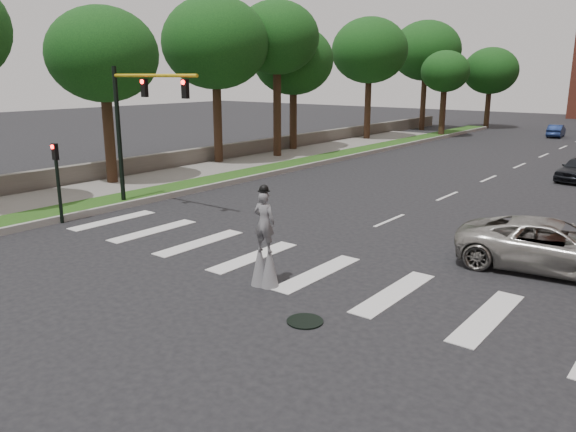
{
  "coord_description": "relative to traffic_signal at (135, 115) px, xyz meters",
  "views": [
    {
      "loc": [
        10.42,
        -12.21,
        5.88
      ],
      "look_at": [
        0.33,
        0.75,
        1.7
      ],
      "focal_mm": 35.0,
      "sensor_mm": 36.0,
      "label": 1
    }
  ],
  "objects": [
    {
      "name": "tree_8",
      "position": [
        -4.99,
        15.91,
        4.05
      ],
      "size": [
        5.81,
        5.81,
        10.73
      ],
      "color": "black",
      "rests_on": "ground"
    },
    {
      "name": "tree_3",
      "position": [
        -6.41,
        19.62,
        2.67
      ],
      "size": [
        6.06,
        6.06,
        9.43
      ],
      "color": "black",
      "rests_on": "ground"
    },
    {
      "name": "tree_5",
      "position": [
        -5.76,
        41.53,
        4.0
      ],
      "size": [
        7.21,
        7.21,
        11.25
      ],
      "color": "black",
      "rests_on": "ground"
    },
    {
      "name": "tree_6",
      "position": [
        -1.33,
        36.29,
        1.86
      ],
      "size": [
        4.48,
        4.48,
        7.99
      ],
      "color": "black",
      "rests_on": "ground"
    },
    {
      "name": "tree_1",
      "position": [
        -5.69,
        2.56,
        2.63
      ],
      "size": [
        5.7,
        5.7,
        9.25
      ],
      "color": "black",
      "rests_on": "ground"
    },
    {
      "name": "tree_4",
      "position": [
        -5.53,
        29.46,
        3.66
      ],
      "size": [
        6.66,
        6.66,
        10.67
      ],
      "color": "black",
      "rests_on": "ground"
    },
    {
      "name": "tree_2",
      "position": [
        -6.3,
        11.31,
        3.58
      ],
      "size": [
        6.82,
        6.82,
        10.66
      ],
      "color": "black",
      "rests_on": "ground"
    },
    {
      "name": "stilt_performer",
      "position": [
        10.44,
        -3.75,
        -2.99
      ],
      "size": [
        0.83,
        0.58,
        2.94
      ],
      "rotation": [
        0.0,
        0.0,
        3.32
      ],
      "color": "black",
      "rests_on": "ground"
    },
    {
      "name": "grass_median",
      "position": [
        -1.72,
        17.0,
        -4.03
      ],
      "size": [
        2.0,
        60.0,
        0.25
      ],
      "primitive_type": "cube",
      "color": "#1E4614",
      "rests_on": "ground"
    },
    {
      "name": "traffic_signal",
      "position": [
        0.0,
        0.0,
        0.0
      ],
      "size": [
        5.3,
        0.23,
        6.2
      ],
      "color": "black",
      "rests_on": "ground"
    },
    {
      "name": "manhole",
      "position": [
        12.78,
        -5.0,
        -4.13
      ],
      "size": [
        0.9,
        0.9,
        0.04
      ],
      "primitive_type": "cylinder",
      "color": "black",
      "rests_on": "ground"
    },
    {
      "name": "sidewalk_left",
      "position": [
        -4.72,
        7.0,
        -4.06
      ],
      "size": [
        4.0,
        60.0,
        0.18
      ],
      "primitive_type": "cube",
      "color": "slate",
      "rests_on": "ground"
    },
    {
      "name": "ground_plane",
      "position": [
        9.78,
        -3.0,
        -4.15
      ],
      "size": [
        160.0,
        160.0,
        0.0
      ],
      "primitive_type": "plane",
      "color": "black",
      "rests_on": "ground"
    },
    {
      "name": "suv_crossing",
      "position": [
        16.54,
        2.63,
        -3.37
      ],
      "size": [
        5.89,
        3.32,
        1.55
      ],
      "primitive_type": "imported",
      "rotation": [
        0.0,
        0.0,
        1.71
      ],
      "color": "#A29F99",
      "rests_on": "ground"
    },
    {
      "name": "stone_wall",
      "position": [
        -7.22,
        19.0,
        -3.6
      ],
      "size": [
        0.5,
        56.0,
        1.1
      ],
      "primitive_type": "cube",
      "color": "#5D5750",
      "rests_on": "ground"
    },
    {
      "name": "tree_7",
      "position": [
        -1.03,
        47.91,
        1.99
      ],
      "size": [
        5.85,
        5.85,
        8.66
      ],
      "color": "black",
      "rests_on": "ground"
    },
    {
      "name": "car_mid",
      "position": [
        7.36,
        42.86,
        -3.56
      ],
      "size": [
        1.57,
        3.69,
        1.18
      ],
      "primitive_type": "imported",
      "rotation": [
        0.0,
        0.0,
        3.23
      ],
      "color": "navy",
      "rests_on": "ground"
    },
    {
      "name": "secondary_signal",
      "position": [
        -0.52,
        -3.5,
        -2.2
      ],
      "size": [
        0.25,
        0.21,
        3.23
      ],
      "color": "black",
      "rests_on": "ground"
    },
    {
      "name": "median_curb",
      "position": [
        -0.67,
        17.0,
        -4.01
      ],
      "size": [
        0.2,
        60.0,
        0.28
      ],
      "primitive_type": "cube",
      "color": "#989892",
      "rests_on": "ground"
    }
  ]
}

